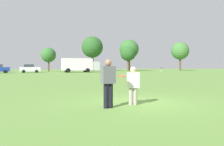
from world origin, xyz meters
The scene contains 14 objects.
ground_plane centered at (0.00, 0.00, 0.00)m, with size 192.06×192.06×0.00m, color #608C3D.
player_thrower centered at (-1.54, -0.75, 0.96)m, with size 0.48×0.29×1.71m.
player_defender centered at (-0.43, -0.47, 0.81)m, with size 0.50×0.37×1.45m.
frisbee centered at (-1.05, -0.81, 1.13)m, with size 0.27×0.27×0.08m.
traffic_cone centered at (3.16, 7.39, 0.23)m, with size 0.32×0.32×0.48m.
parked_car_mid_right centered at (-2.74, 44.70, 0.92)m, with size 4.27×2.34×1.82m.
box_truck centered at (8.04, 44.13, 1.75)m, with size 8.59×3.22×3.18m.
bystander_sideline_watcher centered at (27.10, 39.73, 0.89)m, with size 0.32×0.47×1.57m.
bystander_far_jogger centered at (12.00, 34.65, 0.98)m, with size 0.54×0.44×1.73m.
tree_east_birch centered at (2.18, 54.48, 4.33)m, with size 3.87×3.87×6.29m.
tree_east_oak centered at (14.86, 57.03, 6.92)m, with size 6.19×6.19×10.06m.
tree_far_east_pine centered at (25.36, 54.87, 5.29)m, with size 4.73×4.73×7.69m.
tree_far_west_pine centered at (26.18, 55.98, 6.56)m, with size 5.87×5.87×9.54m.
tree_horizon_center centered at (41.70, 51.67, 6.16)m, with size 5.51×5.51×8.95m.
Camera 1 is at (-4.35, -8.38, 1.48)m, focal length 37.36 mm.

